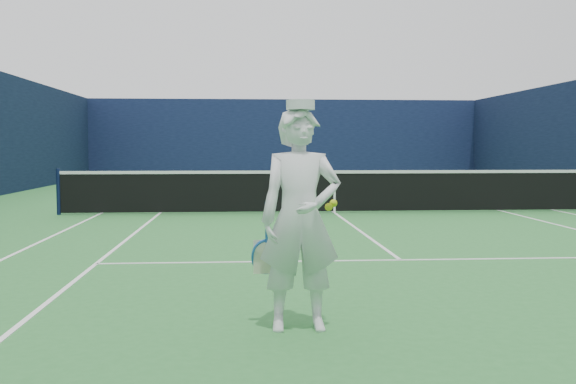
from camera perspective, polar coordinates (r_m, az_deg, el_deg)
The scene contains 5 objects.
ground at distance 15.24m, azimuth 4.15°, elevation -1.86°, with size 80.00×80.00×0.00m, color #2C7533.
court_markings at distance 15.24m, azimuth 4.15°, elevation -1.84°, with size 11.03×23.83×0.01m.
windscreen_fence at distance 15.17m, azimuth 4.19°, elevation 5.68°, with size 20.12×36.12×4.00m.
tennis_net at distance 15.19m, azimuth 4.16°, elevation 0.22°, with size 12.88×0.09×1.07m.
tennis_player at distance 5.44m, azimuth 1.09°, elevation -2.38°, with size 0.79×0.48×1.95m.
Camera 1 is at (-2.15, -15.01, 1.56)m, focal length 40.00 mm.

